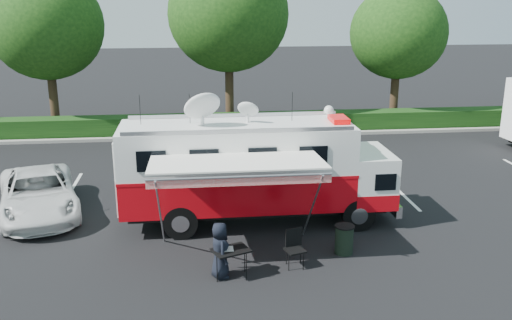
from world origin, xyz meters
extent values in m
plane|color=black|center=(0.00, 0.00, 0.00)|extent=(120.00, 120.00, 0.00)
cube|color=#9E998E|center=(4.00, 11.00, 0.07)|extent=(60.00, 0.35, 0.15)
cube|color=black|center=(4.00, 11.90, 0.50)|extent=(60.00, 1.20, 1.00)
cylinder|color=black|center=(-9.00, 13.00, 2.20)|extent=(0.44, 0.44, 4.40)
ellipsoid|color=#14380F|center=(-9.00, 13.00, 5.46)|extent=(5.63, 5.63, 5.35)
cylinder|color=black|center=(0.00, 13.00, 2.40)|extent=(0.44, 0.44, 4.80)
ellipsoid|color=#14380F|center=(0.00, 13.00, 5.95)|extent=(6.14, 6.14, 5.84)
cylinder|color=black|center=(9.00, 13.00, 2.00)|extent=(0.44, 0.44, 4.00)
ellipsoid|color=#14380F|center=(9.00, 13.00, 4.96)|extent=(5.12, 5.12, 4.86)
cube|color=silver|center=(-6.50, 3.00, 0.00)|extent=(0.12, 5.50, 0.01)
cube|color=silver|center=(-0.50, 3.00, 0.00)|extent=(0.12, 5.50, 0.01)
cube|color=silver|center=(5.50, 3.00, 0.00)|extent=(0.12, 5.50, 0.01)
cube|color=black|center=(0.00, 0.00, 0.51)|extent=(7.98, 1.30, 0.28)
cylinder|color=black|center=(2.97, -1.02, 0.51)|extent=(1.02, 0.30, 1.02)
cylinder|color=black|center=(2.97, 1.02, 0.51)|extent=(1.02, 0.30, 1.02)
cylinder|color=black|center=(-2.41, -1.02, 0.51)|extent=(1.02, 0.30, 1.02)
cylinder|color=black|center=(-2.41, 1.02, 0.51)|extent=(1.02, 0.30, 1.02)
cube|color=silver|center=(4.22, 0.00, 0.56)|extent=(0.19, 2.32, 0.37)
cube|color=white|center=(3.52, 0.00, 1.44)|extent=(1.30, 2.32, 1.58)
cube|color=#BD070F|center=(3.52, 0.00, 0.88)|extent=(1.32, 2.34, 0.51)
cube|color=black|center=(4.13, 0.00, 1.72)|extent=(0.11, 2.02, 0.65)
cube|color=#BD070F|center=(-0.65, 0.00, 1.21)|extent=(7.05, 2.32, 1.11)
cube|color=#BD070F|center=(-0.65, 0.00, 1.76)|extent=(7.07, 2.34, 0.09)
cube|color=white|center=(-0.65, 0.00, 2.46)|extent=(7.05, 2.32, 1.30)
cube|color=silver|center=(-0.65, 0.00, 3.14)|extent=(7.05, 2.32, 0.07)
cube|color=#CC0505|center=(2.50, 0.00, 3.27)|extent=(0.51, 0.88, 0.15)
sphere|color=white|center=(2.41, 0.93, 3.37)|extent=(0.32, 0.32, 0.32)
ellipsoid|color=silver|center=(-1.67, -0.14, 3.80)|extent=(1.11, 1.11, 0.33)
ellipsoid|color=silver|center=(-0.28, 0.19, 3.62)|extent=(0.65, 0.65, 0.19)
cylinder|color=black|center=(-3.52, 0.37, 3.62)|extent=(0.02, 0.02, 0.93)
cylinder|color=black|center=(-2.04, 0.37, 3.62)|extent=(0.02, 0.02, 0.93)
cylinder|color=black|center=(1.11, 0.37, 3.62)|extent=(0.02, 0.02, 0.93)
cube|color=white|center=(-0.83, -2.27, 2.69)|extent=(4.64, 2.22, 0.20)
cube|color=red|center=(-0.83, -3.37, 2.52)|extent=(4.64, 0.04, 0.26)
cylinder|color=#B2B2B7|center=(-0.83, -3.39, 2.63)|extent=(4.64, 0.07, 0.07)
cylinder|color=#B2B2B7|center=(-2.90, -2.35, 1.32)|extent=(0.05, 2.41, 2.67)
cylinder|color=#B2B2B7|center=(1.23, -2.35, 1.32)|extent=(0.05, 2.41, 2.67)
imported|color=silver|center=(-7.06, 1.47, 0.00)|extent=(3.64, 5.53, 1.41)
imported|color=black|center=(-1.38, -3.54, 0.00)|extent=(0.61, 0.81, 1.49)
cube|color=black|center=(-1.10, -3.58, 0.74)|extent=(1.08, 0.93, 0.04)
cylinder|color=black|center=(-1.47, -3.81, 0.37)|extent=(0.02, 0.02, 0.74)
cylinder|color=black|center=(-1.47, -3.34, 0.37)|extent=(0.02, 0.02, 0.74)
cylinder|color=black|center=(-0.73, -3.81, 0.37)|extent=(0.02, 0.02, 0.74)
cylinder|color=black|center=(-0.73, -3.34, 0.37)|extent=(0.02, 0.02, 0.74)
cube|color=silver|center=(-1.15, -3.53, 0.77)|extent=(0.23, 0.32, 0.01)
cube|color=black|center=(0.62, -3.21, 0.48)|extent=(0.60, 0.60, 0.04)
cube|color=black|center=(0.62, -2.97, 0.75)|extent=(0.47, 0.19, 0.54)
cylinder|color=black|center=(0.43, -3.41, 0.24)|extent=(0.02, 0.02, 0.48)
cylinder|color=black|center=(0.43, -3.02, 0.24)|extent=(0.02, 0.02, 0.48)
cylinder|color=black|center=(0.81, -3.41, 0.24)|extent=(0.02, 0.02, 0.48)
cylinder|color=black|center=(0.81, -3.02, 0.24)|extent=(0.02, 0.02, 0.48)
cylinder|color=black|center=(2.13, -2.53, 0.39)|extent=(0.51, 0.51, 0.79)
cylinder|color=black|center=(2.13, -2.53, 0.81)|extent=(0.55, 0.55, 0.04)
camera|label=1|loc=(-1.94, -16.75, 7.03)|focal=40.00mm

